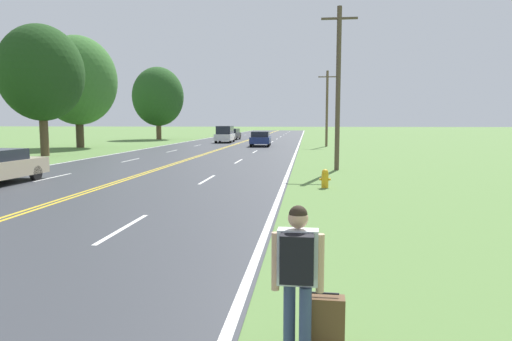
{
  "coord_description": "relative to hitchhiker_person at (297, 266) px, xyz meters",
  "views": [
    {
      "loc": [
        7.78,
        -2.57,
        2.52
      ],
      "look_at": [
        6.46,
        9.08,
        1.24
      ],
      "focal_mm": 32.0,
      "sensor_mm": 36.0,
      "label": 1
    }
  ],
  "objects": [
    {
      "name": "utility_pole_midground",
      "position": [
        1.6,
        19.04,
        3.25
      ],
      "size": [
        1.8,
        0.24,
        8.21
      ],
      "color": "brown",
      "rests_on": "ground"
    },
    {
      "name": "fire_hydrant",
      "position": [
        0.76,
        12.6,
        -0.64
      ],
      "size": [
        0.42,
        0.26,
        0.71
      ],
      "color": "gold",
      "rests_on": "ground"
    },
    {
      "name": "car_white_van_mid_far",
      "position": [
        -9.54,
        48.15,
        0.0
      ],
      "size": [
        2.09,
        4.96,
        1.94
      ],
      "rotation": [
        0.0,
        0.0,
        1.61
      ],
      "color": "black",
      "rests_on": "ground"
    },
    {
      "name": "tree_left_verge",
      "position": [
        -21.47,
        36.66,
        5.29
      ],
      "size": [
        7.22,
        7.22,
        10.47
      ],
      "color": "#473828",
      "rests_on": "ground"
    },
    {
      "name": "car_dark_blue_suv_mid_near",
      "position": [
        -4.6,
        40.87,
        -0.18
      ],
      "size": [
        2.14,
        4.92,
        1.49
      ],
      "rotation": [
        0.0,
        0.0,
        -1.52
      ],
      "color": "black",
      "rests_on": "ground"
    },
    {
      "name": "tree_mid_treeline",
      "position": [
        -18.83,
        26.38,
        4.9
      ],
      "size": [
        5.91,
        5.91,
        9.32
      ],
      "color": "brown",
      "rests_on": "ground"
    },
    {
      "name": "car_black_hatchback_receding",
      "position": [
        -10.01,
        56.31,
        -0.21
      ],
      "size": [
        1.83,
        3.98,
        1.49
      ],
      "rotation": [
        0.0,
        0.0,
        1.54
      ],
      "color": "black",
      "rests_on": "ground"
    },
    {
      "name": "tree_right_cluster",
      "position": [
        -20.31,
        56.44,
        4.83
      ],
      "size": [
        6.96,
        6.96,
        9.85
      ],
      "color": "brown",
      "rests_on": "ground"
    },
    {
      "name": "hitchhiker_person",
      "position": [
        0.0,
        0.0,
        0.0
      ],
      "size": [
        0.56,
        0.41,
        1.64
      ],
      "rotation": [
        0.0,
        0.0,
        1.54
      ],
      "color": "#38476B",
      "rests_on": "ground"
    },
    {
      "name": "utility_pole_far",
      "position": [
        1.96,
        41.19,
        2.86
      ],
      "size": [
        1.8,
        0.24,
        7.42
      ],
      "color": "brown",
      "rests_on": "ground"
    },
    {
      "name": "suitcase",
      "position": [
        0.3,
        0.16,
        -0.7
      ],
      "size": [
        0.44,
        0.21,
        0.67
      ],
      "rotation": [
        0.0,
        0.0,
        1.54
      ],
      "color": "brown",
      "rests_on": "ground"
    },
    {
      "name": "car_red_hatchback_distant",
      "position": [
        -12.96,
        69.31,
        -0.28
      ],
      "size": [
        1.78,
        3.6,
        1.3
      ],
      "rotation": [
        0.0,
        0.0,
        1.56
      ],
      "color": "black",
      "rests_on": "ground"
    }
  ]
}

